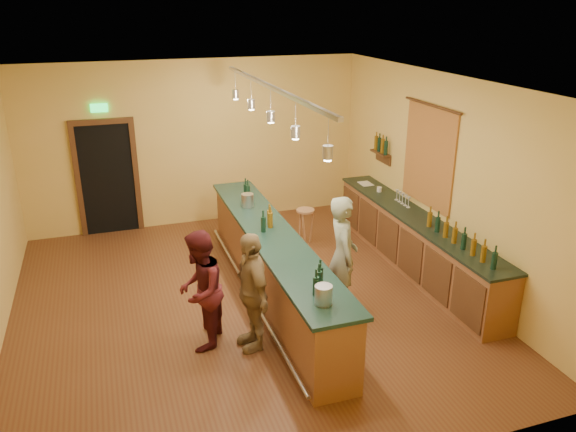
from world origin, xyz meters
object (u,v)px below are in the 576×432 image
object	(u,v)px
bartender	(342,256)
customer_a	(200,291)
bar_stool	(305,217)
customer_b	(252,291)
tasting_bar	(272,261)
back_counter	(415,242)

from	to	relation	value
bartender	customer_a	bearing A→B (deg)	106.66
customer_a	bar_stool	xyz separation A→B (m)	(2.38, 2.60, -0.26)
customer_b	bartender	bearing A→B (deg)	102.41
bartender	customer_b	xyz separation A→B (m)	(-1.42, -0.42, -0.09)
tasting_bar	bar_stool	bearing A→B (deg)	56.13
back_counter	bar_stool	xyz separation A→B (m)	(-1.35, 1.54, 0.05)
bar_stool	back_counter	bearing A→B (deg)	-48.68
back_counter	bar_stool	size ratio (longest dim) A/B	6.72
back_counter	customer_b	size ratio (longest dim) A/B	2.87
tasting_bar	customer_a	size ratio (longest dim) A/B	3.23
customer_a	customer_b	xyz separation A→B (m)	(0.61, -0.23, 0.00)
tasting_bar	customer_b	world-z (taller)	customer_b
customer_a	bar_stool	size ratio (longest dim) A/B	2.33
bartender	customer_b	distance (m)	1.49
bartender	customer_b	world-z (taller)	bartender
bartender	bar_stool	distance (m)	2.46
back_counter	bartender	distance (m)	1.94
back_counter	customer_a	xyz separation A→B (m)	(-3.73, -1.07, 0.30)
tasting_bar	bartender	world-z (taller)	bartender
back_counter	customer_a	distance (m)	3.89
tasting_bar	bartender	bearing A→B (deg)	-40.45
bartender	back_counter	bearing A→B (deg)	-51.54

